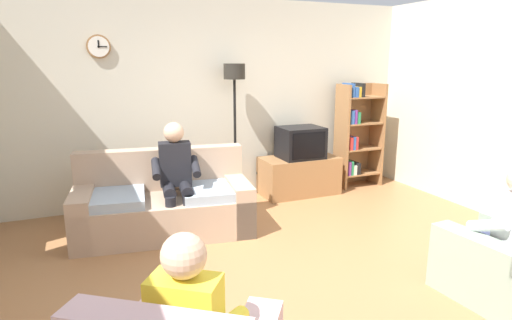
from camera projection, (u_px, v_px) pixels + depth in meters
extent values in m
plane|color=#9E6B42|center=(315.00, 277.00, 3.84)|extent=(12.00, 12.00, 0.00)
cube|color=beige|center=(220.00, 100.00, 5.93)|extent=(6.20, 0.12, 2.70)
cylinder|color=olive|center=(99.00, 47.00, 5.12)|extent=(0.28, 0.03, 0.28)
cylinder|color=white|center=(99.00, 47.00, 5.11)|extent=(0.24, 0.01, 0.24)
cube|color=black|center=(98.00, 44.00, 5.10)|extent=(0.02, 0.01, 0.09)
cube|color=black|center=(102.00, 47.00, 5.12)|extent=(0.11, 0.01, 0.01)
cube|color=tan|center=(164.00, 216.00, 4.77)|extent=(2.00, 1.09, 0.42)
cube|color=tan|center=(161.00, 169.00, 5.01)|extent=(1.91, 0.45, 0.48)
cube|color=tan|center=(238.00, 203.00, 4.97)|extent=(0.33, 0.86, 0.56)
cube|color=tan|center=(83.00, 217.00, 4.55)|extent=(0.33, 0.86, 0.56)
cube|color=#9EADBC|center=(209.00, 191.00, 4.79)|extent=(0.69, 0.75, 0.10)
cube|color=#9EADBC|center=(115.00, 198.00, 4.54)|extent=(0.69, 0.75, 0.10)
cube|color=olive|center=(299.00, 176.00, 6.20)|extent=(1.10, 0.56, 0.54)
cube|color=black|center=(291.00, 170.00, 6.42)|extent=(1.10, 0.04, 0.03)
cube|color=black|center=(300.00, 142.00, 6.07)|extent=(0.60, 0.48, 0.44)
cube|color=black|center=(309.00, 146.00, 5.85)|extent=(0.50, 0.01, 0.36)
cube|color=olive|center=(341.00, 137.00, 6.40)|extent=(0.04, 0.36, 1.55)
cube|color=olive|center=(377.00, 134.00, 6.64)|extent=(0.04, 0.36, 1.55)
cube|color=olive|center=(353.00, 134.00, 6.67)|extent=(0.64, 0.02, 1.55)
cube|color=olive|center=(357.00, 173.00, 6.65)|extent=(0.60, 0.34, 0.02)
cube|color=#72338C|center=(345.00, 167.00, 6.51)|extent=(0.04, 0.28, 0.21)
cube|color=#267F4C|center=(348.00, 167.00, 6.53)|extent=(0.04, 0.28, 0.21)
cube|color=silver|center=(350.00, 169.00, 6.56)|extent=(0.06, 0.28, 0.14)
cube|color=black|center=(354.00, 167.00, 6.58)|extent=(0.06, 0.28, 0.18)
cube|color=olive|center=(359.00, 148.00, 6.56)|extent=(0.60, 0.34, 0.02)
cube|color=red|center=(346.00, 143.00, 6.43)|extent=(0.06, 0.28, 0.19)
cube|color=#2D59A5|center=(349.00, 142.00, 6.45)|extent=(0.04, 0.28, 0.19)
cube|color=red|center=(352.00, 142.00, 6.47)|extent=(0.04, 0.28, 0.19)
cube|color=olive|center=(360.00, 123.00, 6.48)|extent=(0.60, 0.34, 0.02)
cube|color=#2D59A5|center=(348.00, 117.00, 6.34)|extent=(0.06, 0.28, 0.20)
cube|color=#72338C|center=(351.00, 116.00, 6.36)|extent=(0.04, 0.28, 0.20)
cube|color=#267F4C|center=(354.00, 117.00, 6.39)|extent=(0.05, 0.28, 0.17)
cube|color=olive|center=(361.00, 97.00, 6.39)|extent=(0.60, 0.34, 0.02)
cube|color=#2D59A5|center=(348.00, 90.00, 6.25)|extent=(0.04, 0.28, 0.20)
cube|color=#2D59A5|center=(352.00, 92.00, 6.28)|extent=(0.06, 0.28, 0.15)
cube|color=gold|center=(355.00, 92.00, 6.30)|extent=(0.04, 0.28, 0.15)
cube|color=black|center=(358.00, 90.00, 6.31)|extent=(0.06, 0.28, 0.20)
cylinder|color=black|center=(236.00, 198.00, 5.99)|extent=(0.28, 0.28, 0.03)
cylinder|color=black|center=(235.00, 139.00, 5.80)|extent=(0.04, 0.04, 1.70)
cylinder|color=black|center=(234.00, 71.00, 5.60)|extent=(0.28, 0.28, 0.20)
cube|color=gray|center=(504.00, 274.00, 3.49)|extent=(0.86, 0.89, 0.40)
cube|color=gray|center=(478.00, 272.00, 3.36)|extent=(0.25, 0.81, 0.56)
cube|color=black|center=(175.00, 164.00, 4.75)|extent=(0.36, 0.24, 0.48)
sphere|color=#D8AD8C|center=(174.00, 132.00, 4.66)|extent=(0.22, 0.22, 0.22)
cylinder|color=black|center=(186.00, 189.00, 4.64)|extent=(0.18, 0.39, 0.13)
cylinder|color=black|center=(169.00, 190.00, 4.60)|extent=(0.18, 0.39, 0.13)
cylinder|color=black|center=(189.00, 219.00, 4.53)|extent=(0.12, 0.12, 0.52)
cylinder|color=black|center=(171.00, 221.00, 4.48)|extent=(0.12, 0.12, 0.52)
cylinder|color=black|center=(195.00, 166.00, 4.71)|extent=(0.13, 0.34, 0.20)
cylinder|color=black|center=(156.00, 169.00, 4.60)|extent=(0.13, 0.34, 0.20)
sphere|color=#D8AD8C|center=(184.00, 256.00, 2.00)|extent=(0.22, 0.22, 0.22)
cylinder|color=yellow|center=(155.00, 310.00, 2.22)|extent=(0.27, 0.32, 0.20)
cylinder|color=#2D334C|center=(484.00, 245.00, 3.53)|extent=(0.16, 0.39, 0.13)
cylinder|color=#2D334C|center=(498.00, 241.00, 3.60)|extent=(0.16, 0.39, 0.13)
cylinder|color=#2D334C|center=(461.00, 260.00, 3.74)|extent=(0.12, 0.12, 0.40)
cylinder|color=#2D334C|center=(475.00, 256.00, 3.82)|extent=(0.12, 0.12, 0.40)
cylinder|color=silver|center=(488.00, 226.00, 3.35)|extent=(0.11, 0.34, 0.20)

